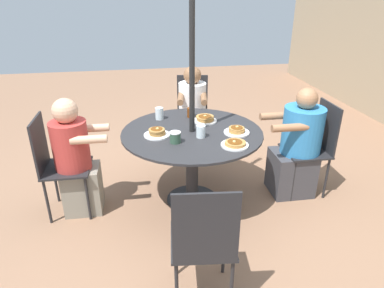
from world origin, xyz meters
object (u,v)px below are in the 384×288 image
(diner_north, at_px, (297,148))
(drinking_glass_b, at_px, (159,113))
(patio_chair_south, at_px, (56,161))
(pancake_plate_b, at_px, (157,133))
(syrup_bottle, at_px, (191,112))
(pancake_plate_a, at_px, (237,131))
(patio_chair_west, at_px, (204,240))
(diner_south, at_px, (76,162))
(pancake_plate_c, at_px, (235,144))
(patio_chair_north, at_px, (315,143))
(coffee_cup, at_px, (175,137))
(patio_table, at_px, (192,146))
(drinking_glass_a, at_px, (201,131))
(pancake_plate_d, at_px, (205,119))
(patio_chair_east, at_px, (192,109))
(diner_east, at_px, (192,116))

(diner_north, relative_size, drinking_glass_b, 9.32)
(diner_north, height_order, patio_chair_south, diner_north)
(pancake_plate_b, distance_m, syrup_bottle, 0.56)
(pancake_plate_a, relative_size, syrup_bottle, 1.72)
(patio_chair_west, bearing_deg, diner_south, 132.83)
(diner_north, height_order, diner_south, diner_south)
(pancake_plate_b, height_order, pancake_plate_c, pancake_plate_b)
(patio_chair_north, xyz_separation_m, diner_south, (-0.04, -2.26, -0.02))
(pancake_plate_a, distance_m, coffee_cup, 0.57)
(patio_table, height_order, drinking_glass_b, drinking_glass_b)
(patio_chair_south, bearing_deg, drinking_glass_a, 83.58)
(drinking_glass_a, distance_m, drinking_glass_b, 0.59)
(pancake_plate_c, distance_m, drinking_glass_a, 0.33)
(diner_north, distance_m, pancake_plate_b, 1.38)
(drinking_glass_a, bearing_deg, pancake_plate_d, 162.62)
(patio_table, relative_size, diner_north, 1.17)
(patio_chair_east, height_order, syrup_bottle, patio_chair_east)
(pancake_plate_c, bearing_deg, coffee_cup, -107.70)
(patio_chair_east, xyz_separation_m, drinking_glass_b, (0.84, -0.47, 0.27))
(diner_south, bearing_deg, pancake_plate_a, 85.85)
(pancake_plate_b, xyz_separation_m, pancake_plate_c, (0.32, 0.61, -0.01))
(diner_east, bearing_deg, patio_chair_west, 91.91)
(patio_table, bearing_deg, patio_chair_east, 170.01)
(pancake_plate_c, bearing_deg, diner_east, -175.39)
(diner_north, distance_m, diner_south, 2.08)
(pancake_plate_d, bearing_deg, patio_chair_west, -11.97)
(patio_chair_south, height_order, pancake_plate_a, patio_chair_south)
(patio_chair_south, distance_m, coffee_cup, 1.09)
(drinking_glass_a, bearing_deg, diner_north, 97.47)
(diner_east, distance_m, pancake_plate_b, 1.21)
(diner_south, distance_m, pancake_plate_b, 0.77)
(patio_chair_south, relative_size, coffee_cup, 9.76)
(diner_north, relative_size, patio_chair_east, 1.17)
(pancake_plate_a, height_order, drinking_glass_b, drinking_glass_b)
(diner_east, relative_size, coffee_cup, 11.47)
(patio_chair_south, bearing_deg, diner_north, 90.17)
(diner_south, height_order, coffee_cup, diner_south)
(coffee_cup, bearing_deg, diner_north, 99.46)
(drinking_glass_a, bearing_deg, patio_chair_east, 173.25)
(patio_chair_west, distance_m, pancake_plate_d, 1.48)
(patio_chair_south, height_order, syrup_bottle, patio_chair_south)
(patio_chair_south, bearing_deg, patio_chair_west, 42.37)
(drinking_glass_b, bearing_deg, pancake_plate_d, 72.12)
(patio_chair_west, distance_m, drinking_glass_a, 1.11)
(diner_south, height_order, pancake_plate_a, diner_south)
(diner_east, relative_size, pancake_plate_d, 4.79)
(diner_south, bearing_deg, pancake_plate_c, 74.91)
(diner_east, relative_size, drinking_glass_a, 10.18)
(patio_chair_north, bearing_deg, patio_chair_south, 89.82)
(diner_north, bearing_deg, pancake_plate_b, 92.27)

